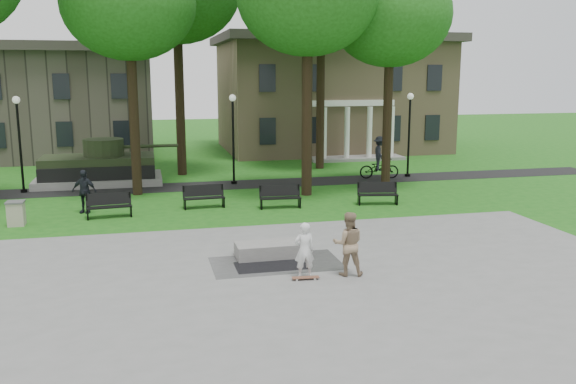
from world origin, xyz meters
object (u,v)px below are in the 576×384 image
(skateboarder, at_px, (304,250))
(trash_bin, at_px, (16,213))
(park_bench_0, at_px, (109,205))
(friend_watching, at_px, (348,244))
(cyclist, at_px, (379,161))
(concrete_block, at_px, (270,250))

(skateboarder, relative_size, trash_bin, 1.70)
(park_bench_0, relative_size, trash_bin, 1.91)
(skateboarder, xyz_separation_m, trash_bin, (-9.29, 8.55, -0.35))
(friend_watching, bearing_deg, cyclist, -101.76)
(friend_watching, bearing_deg, concrete_block, -38.27)
(skateboarder, bearing_deg, friend_watching, 177.37)
(concrete_block, xyz_separation_m, park_bench_0, (-5.30, 6.90, 0.28))
(concrete_block, bearing_deg, skateboarder, -76.09)
(friend_watching, bearing_deg, park_bench_0, -39.23)
(concrete_block, relative_size, trash_bin, 2.29)
(park_bench_0, bearing_deg, cyclist, 17.86)
(concrete_block, relative_size, park_bench_0, 1.20)
(concrete_block, xyz_separation_m, skateboarder, (0.55, -2.22, 0.59))
(cyclist, bearing_deg, friend_watching, 163.93)
(cyclist, relative_size, park_bench_0, 1.29)
(concrete_block, distance_m, cyclist, 15.99)
(cyclist, distance_m, trash_bin, 19.02)
(skateboarder, bearing_deg, trash_bin, -41.99)
(park_bench_0, bearing_deg, skateboarder, -63.33)
(skateboarder, height_order, friend_watching, friend_watching)
(concrete_block, bearing_deg, park_bench_0, 127.51)
(park_bench_0, distance_m, trash_bin, 3.49)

